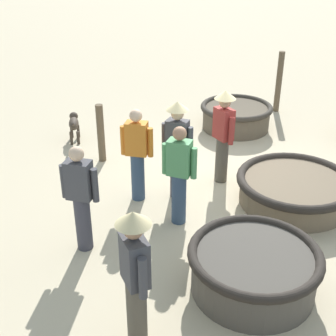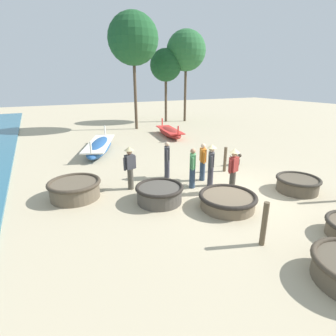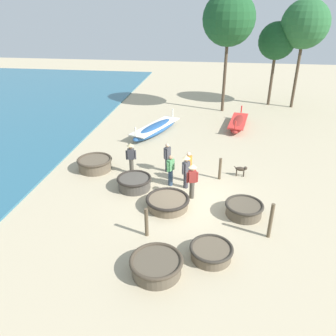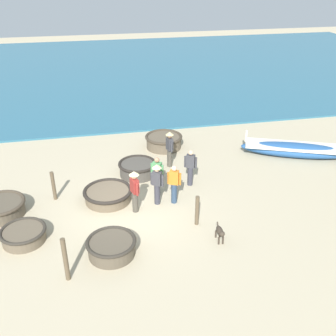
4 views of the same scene
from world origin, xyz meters
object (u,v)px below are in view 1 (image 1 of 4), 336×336
object	(u,v)px
dog	(74,124)
coracle_front_right	(294,188)
mooring_post_inland	(101,133)
fisherman_with_hat	(81,197)
coracle_front_left	(254,268)
fisherman_crouching	(135,271)
mooring_post_mid_beach	(279,82)
fisherman_by_coracle	(223,131)
fisherman_standing_right	(137,153)
fisherman_hauling	(179,173)
coracle_upturned	(236,116)
fisherman_standing_left	(177,144)

from	to	relation	value
dog	coracle_front_right	bearing A→B (deg)	-133.88
mooring_post_inland	fisherman_with_hat	bearing A→B (deg)	170.29
coracle_front_left	fisherman_crouching	bearing A→B (deg)	108.44
coracle_front_left	mooring_post_mid_beach	distance (m)	6.51
fisherman_by_coracle	fisherman_standing_right	size ratio (longest dim) A/B	1.06
coracle_front_right	fisherman_with_hat	world-z (taller)	fisherman_with_hat
fisherman_with_hat	mooring_post_mid_beach	world-z (taller)	fisherman_with_hat
fisherman_hauling	fisherman_crouching	bearing A→B (deg)	156.11
fisherman_hauling	mooring_post_mid_beach	world-z (taller)	fisherman_hauling
fisherman_crouching	dog	world-z (taller)	fisherman_crouching
fisherman_crouching	fisherman_standing_right	bearing A→B (deg)	-8.74
fisherman_hauling	mooring_post_inland	size ratio (longest dim) A/B	1.39
fisherman_by_coracle	mooring_post_mid_beach	world-z (taller)	fisherman_by_coracle
coracle_upturned	dog	world-z (taller)	coracle_upturned
coracle_front_right	fisherman_hauling	bearing A→B (deg)	94.25
coracle_upturned	dog	xyz separation A→B (m)	(0.08, 3.53, 0.07)
coracle_front_right	fisherman_standing_right	size ratio (longest dim) A/B	1.20
fisherman_standing_right	fisherman_standing_left	distance (m)	0.65
coracle_front_left	mooring_post_inland	world-z (taller)	mooring_post_inland
fisherman_with_hat	coracle_upturned	bearing A→B (deg)	-43.36
coracle_upturned	fisherman_hauling	bearing A→B (deg)	148.24
fisherman_by_coracle	coracle_front_left	bearing A→B (deg)	170.53
fisherman_standing_right	dog	distance (m)	2.83
coracle_upturned	mooring_post_inland	distance (m)	3.22
fisherman_hauling	mooring_post_mid_beach	bearing A→B (deg)	-39.11
mooring_post_mid_beach	coracle_front_right	bearing A→B (deg)	160.28
fisherman_crouching	mooring_post_mid_beach	bearing A→B (deg)	-34.50
fisherman_crouching	coracle_upturned	bearing A→B (deg)	-28.81
fisherman_by_coracle	dog	bearing A→B (deg)	46.89
fisherman_with_hat	mooring_post_mid_beach	bearing A→B (deg)	-46.74
coracle_front_right	mooring_post_inland	bearing A→B (deg)	53.09
fisherman_standing_right	fisherman_hauling	world-z (taller)	same
coracle_upturned	mooring_post_inland	world-z (taller)	mooring_post_inland
fisherman_with_hat	fisherman_hauling	xyz separation A→B (m)	(0.37, -1.44, 0.00)
dog	fisherman_standing_right	bearing A→B (deg)	-159.98
coracle_front_left	dog	world-z (taller)	coracle_front_left
coracle_front_right	fisherman_standing_left	distance (m)	2.04
fisherman_by_coracle	mooring_post_inland	xyz separation A→B (m)	(1.24, 1.99, -0.39)
mooring_post_mid_beach	coracle_front_left	bearing A→B (deg)	154.04
fisherman_hauling	mooring_post_mid_beach	size ratio (longest dim) A/B	1.08
dog	fisherman_crouching	bearing A→B (deg)	-174.88
fisherman_hauling	dog	size ratio (longest dim) A/B	2.29
coracle_front_right	fisherman_crouching	bearing A→B (deg)	128.35
fisherman_hauling	dog	distance (m)	3.76
fisherman_crouching	mooring_post_mid_beach	world-z (taller)	fisherman_crouching
coracle_front_right	coracle_upturned	distance (m)	3.21
fisherman_standing_left	coracle_upturned	bearing A→B (deg)	-36.66
dog	fisherman_by_coracle	bearing A→B (deg)	-133.11
fisherman_crouching	fisherman_standing_left	xyz separation A→B (m)	(2.91, -1.10, 0.00)
mooring_post_inland	mooring_post_mid_beach	bearing A→B (deg)	-67.15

